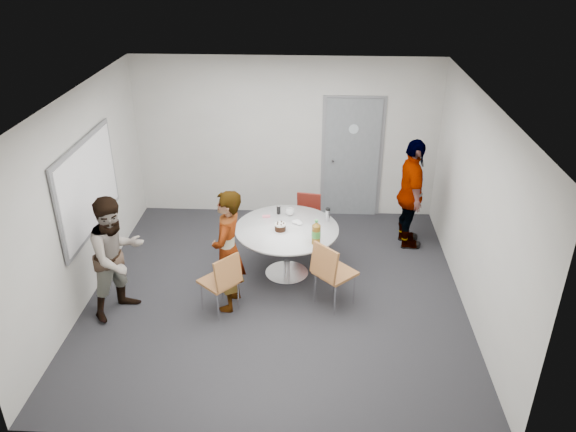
# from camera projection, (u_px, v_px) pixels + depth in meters

# --- Properties ---
(floor) EXTENTS (5.00, 5.00, 0.00)m
(floor) POSITION_uv_depth(u_px,v_px,m) (276.00, 293.00, 7.68)
(floor) COLOR black
(floor) RESTS_ON ground
(ceiling) EXTENTS (5.00, 5.00, 0.00)m
(ceiling) POSITION_uv_depth(u_px,v_px,m) (274.00, 99.00, 6.45)
(ceiling) COLOR silver
(ceiling) RESTS_ON wall_back
(wall_back) EXTENTS (5.00, 0.00, 5.00)m
(wall_back) POSITION_uv_depth(u_px,v_px,m) (286.00, 138.00, 9.29)
(wall_back) COLOR #B6B3AD
(wall_back) RESTS_ON floor
(wall_left) EXTENTS (0.00, 5.00, 5.00)m
(wall_left) POSITION_uv_depth(u_px,v_px,m) (81.00, 200.00, 7.18)
(wall_left) COLOR #B6B3AD
(wall_left) RESTS_ON floor
(wall_right) EXTENTS (0.00, 5.00, 5.00)m
(wall_right) POSITION_uv_depth(u_px,v_px,m) (476.00, 209.00, 6.95)
(wall_right) COLOR #B6B3AD
(wall_right) RESTS_ON floor
(wall_front) EXTENTS (5.00, 0.00, 5.00)m
(wall_front) POSITION_uv_depth(u_px,v_px,m) (254.00, 331.00, 4.84)
(wall_front) COLOR #B6B3AD
(wall_front) RESTS_ON floor
(door) EXTENTS (1.02, 0.17, 2.12)m
(door) POSITION_uv_depth(u_px,v_px,m) (352.00, 158.00, 9.37)
(door) COLOR slate
(door) RESTS_ON wall_back
(whiteboard) EXTENTS (0.04, 1.90, 1.25)m
(whiteboard) POSITION_uv_depth(u_px,v_px,m) (88.00, 186.00, 7.31)
(whiteboard) COLOR slate
(whiteboard) RESTS_ON wall_left
(table) EXTENTS (1.44, 1.44, 1.10)m
(table) POSITION_uv_depth(u_px,v_px,m) (289.00, 235.00, 7.80)
(table) COLOR silver
(table) RESTS_ON floor
(chair_near_left) EXTENTS (0.60, 0.60, 0.87)m
(chair_near_left) POSITION_uv_depth(u_px,v_px,m) (223.00, 278.00, 7.05)
(chair_near_left) COLOR brown
(chair_near_left) RESTS_ON floor
(chair_near_right) EXTENTS (0.65, 0.65, 0.93)m
(chair_near_right) POSITION_uv_depth(u_px,v_px,m) (330.00, 269.00, 7.16)
(chair_near_right) COLOR brown
(chair_near_right) RESTS_ON floor
(chair_far) EXTENTS (0.44, 0.47, 0.81)m
(chair_far) POSITION_uv_depth(u_px,v_px,m) (308.00, 214.00, 8.71)
(chair_far) COLOR maroon
(chair_far) RESTS_ON floor
(person_main) EXTENTS (0.47, 0.65, 1.65)m
(person_main) POSITION_uv_depth(u_px,v_px,m) (228.00, 251.00, 7.07)
(person_main) COLOR #A5C6EA
(person_main) RESTS_ON floor
(person_left) EXTENTS (0.96, 1.00, 1.62)m
(person_left) POSITION_uv_depth(u_px,v_px,m) (117.00, 257.00, 6.98)
(person_left) COLOR white
(person_left) RESTS_ON floor
(person_right) EXTENTS (0.47, 1.04, 1.73)m
(person_right) POSITION_uv_depth(u_px,v_px,m) (411.00, 194.00, 8.47)
(person_right) COLOR black
(person_right) RESTS_ON floor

